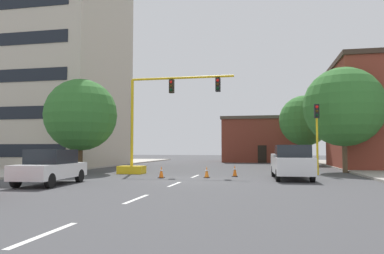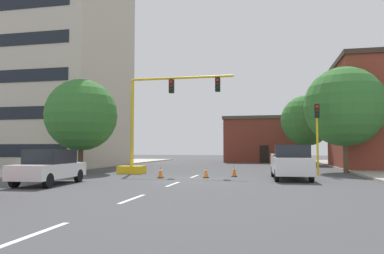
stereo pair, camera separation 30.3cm
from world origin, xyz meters
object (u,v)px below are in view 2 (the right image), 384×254
tree_right_far (307,121)px  sedan_white_near_left (50,167)px  traffic_signal_gantry (145,143)px  traffic_light_pole_right (317,123)px  tree_left_near (81,115)px  pickup_truck_white (290,162)px  traffic_cone_roadside_b (161,172)px  tree_right_mid (344,107)px  traffic_cone_roadside_a (206,172)px  traffic_cone_roadside_c (234,171)px

tree_right_far → sedan_white_near_left: bearing=-119.2°
traffic_signal_gantry → traffic_light_pole_right: 11.94m
traffic_signal_gantry → tree_left_near: 5.25m
tree_right_far → pickup_truck_white: size_ratio=1.41×
tree_left_near → traffic_cone_roadside_b: bearing=-23.4°
tree_left_near → tree_right_mid: size_ratio=0.87×
tree_right_far → traffic_cone_roadside_a: size_ratio=10.86×
traffic_cone_roadside_b → traffic_cone_roadside_c: size_ratio=0.98×
sedan_white_near_left → traffic_cone_roadside_a: size_ratio=6.45×
traffic_cone_roadside_a → traffic_cone_roadside_b: (-2.67, -0.71, 0.01)m
tree_right_mid → pickup_truck_white: tree_right_mid is taller
traffic_signal_gantry → traffic_light_pole_right: (11.81, 1.14, 1.34)m
tree_right_mid → traffic_cone_roadside_c: tree_right_mid is taller
tree_left_near → traffic_cone_roadside_c: (11.26, -0.94, -3.87)m
traffic_light_pole_right → traffic_cone_roadside_c: (-5.38, -2.41, -3.16)m
traffic_light_pole_right → traffic_cone_roadside_b: traffic_light_pole_right is taller
sedan_white_near_left → tree_right_far: bearing=60.8°
pickup_truck_white → traffic_cone_roadside_c: 3.71m
traffic_signal_gantry → traffic_light_pole_right: traffic_signal_gantry is taller
tree_right_far → traffic_cone_roadside_a: bearing=-110.9°
tree_left_near → traffic_cone_roadside_a: bearing=-13.4°
traffic_light_pole_right → sedan_white_near_left: bearing=-145.4°
traffic_cone_roadside_b → pickup_truck_white: bearing=5.3°
tree_right_mid → sedan_white_near_left: tree_right_mid is taller
tree_right_far → traffic_signal_gantry: bearing=-125.2°
traffic_signal_gantry → traffic_cone_roadside_b: 4.38m
tree_left_near → tree_right_mid: tree_right_mid is taller
traffic_cone_roadside_c → tree_right_mid: bearing=35.5°
traffic_signal_gantry → traffic_cone_roadside_b: traffic_signal_gantry is taller
pickup_truck_white → traffic_cone_roadside_a: pickup_truck_white is taller
tree_left_near → sedan_white_near_left: 9.19m
tree_left_near → traffic_signal_gantry: bearing=3.9°
traffic_cone_roadside_b → traffic_cone_roadside_c: traffic_cone_roadside_c is taller
tree_left_near → sedan_white_near_left: tree_left_near is taller
tree_right_mid → sedan_white_near_left: (-16.20, -12.67, -4.02)m
tree_left_near → traffic_cone_roadside_b: size_ratio=9.35×
tree_right_mid → traffic_cone_roadside_b: bearing=-147.7°
tree_right_mid → traffic_cone_roadside_a: tree_right_mid is taller
traffic_signal_gantry → pickup_truck_white: traffic_signal_gantry is taller
traffic_light_pole_right → tree_right_far: bearing=87.0°
traffic_light_pole_right → tree_left_near: (-16.63, -1.47, 0.71)m
traffic_signal_gantry → tree_right_far: 22.16m
pickup_truck_white → sedan_white_near_left: 13.22m
tree_left_near → traffic_cone_roadside_a: tree_left_near is taller
traffic_light_pole_right → tree_right_mid: bearing=53.0°
traffic_cone_roadside_b → traffic_cone_roadside_a: bearing=14.8°
traffic_cone_roadside_a → traffic_signal_gantry: bearing=151.4°
traffic_cone_roadside_a → traffic_cone_roadside_b: traffic_cone_roadside_b is taller
tree_right_far → traffic_cone_roadside_b: 24.20m
tree_right_far → tree_right_mid: size_ratio=0.98×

